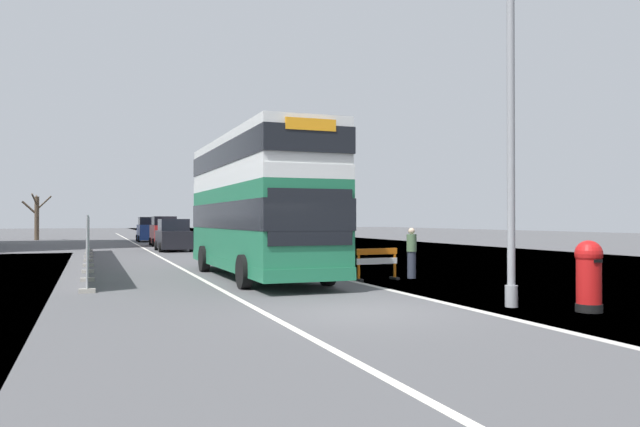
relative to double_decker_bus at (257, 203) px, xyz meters
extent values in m
cube|color=#4C4C4F|center=(0.00, -8.53, -2.63)|extent=(140.00, 280.00, 0.10)
cube|color=#B2AFA8|center=(2.57, -8.53, -2.58)|extent=(0.24, 196.00, 0.01)
cube|color=silver|center=(-1.93, -8.53, -2.58)|extent=(0.16, 168.00, 0.01)
cube|color=#1E6B47|center=(0.00, 0.01, -0.85)|extent=(2.69, 10.94, 2.76)
cube|color=silver|center=(0.00, 0.01, 0.73)|extent=(2.69, 10.94, 0.40)
cube|color=silver|center=(0.00, 0.01, 1.60)|extent=(2.67, 10.83, 1.33)
cube|color=black|center=(0.00, 0.01, -0.43)|extent=(2.72, 11.05, 0.88)
cube|color=black|center=(0.00, 0.01, 1.60)|extent=(2.71, 10.99, 0.73)
cube|color=black|center=(0.05, -5.47, -0.50)|extent=(2.39, 0.08, 1.52)
cube|color=orange|center=(0.05, -5.47, 1.97)|extent=(1.43, 0.07, 0.32)
cube|color=#1E6B47|center=(0.00, 0.01, -2.05)|extent=(2.72, 11.05, 0.36)
cylinder|color=black|center=(-1.27, -3.39, -2.08)|extent=(0.31, 1.00, 1.00)
cylinder|color=black|center=(1.33, -3.36, -2.08)|extent=(0.31, 1.00, 1.00)
cylinder|color=black|center=(-1.32, 3.00, -2.08)|extent=(0.31, 1.00, 1.00)
cylinder|color=black|center=(1.27, 3.02, -2.08)|extent=(0.31, 1.00, 1.00)
cylinder|color=gray|center=(3.63, -9.16, 1.48)|extent=(0.18, 0.18, 8.13)
cylinder|color=gray|center=(3.63, -9.16, -2.33)|extent=(0.29, 0.29, 0.50)
cylinder|color=black|center=(4.74, -10.37, -2.49)|extent=(0.57, 0.57, 0.18)
cylinder|color=#B71414|center=(4.74, -10.37, -1.86)|extent=(0.52, 0.52, 1.09)
sphere|color=#B71414|center=(4.74, -10.37, -1.31)|extent=(0.59, 0.59, 0.59)
cube|color=black|center=(4.74, -10.64, -1.45)|extent=(0.22, 0.03, 0.07)
cube|color=orange|center=(3.46, -2.38, -1.62)|extent=(1.54, 0.23, 0.20)
cube|color=white|center=(3.46, -2.38, -1.94)|extent=(1.54, 0.23, 0.20)
cube|color=orange|center=(2.77, -2.45, -2.10)|extent=(0.08, 0.08, 0.95)
cube|color=black|center=(2.77, -2.45, -2.54)|extent=(0.18, 0.45, 0.08)
cube|color=orange|center=(4.15, -2.32, -2.10)|extent=(0.08, 0.08, 0.95)
cube|color=black|center=(4.15, -2.32, -2.54)|extent=(0.18, 0.45, 0.08)
cube|color=#A8AAAD|center=(-5.53, -1.18, -1.51)|extent=(0.04, 3.26, 2.04)
cube|color=#A8AAAD|center=(-5.53, 2.22, -1.51)|extent=(0.04, 3.26, 2.04)
cube|color=#A8AAAD|center=(-5.53, 5.62, -1.51)|extent=(0.04, 3.26, 2.04)
cube|color=#A8AAAD|center=(-5.53, 9.02, -1.51)|extent=(0.04, 3.26, 2.04)
cube|color=#A8AAAD|center=(-5.53, 12.42, -1.51)|extent=(0.04, 3.26, 2.04)
cube|color=#A8AAAD|center=(-5.53, 15.82, -1.51)|extent=(0.04, 3.26, 2.04)
cube|color=#A8AAAD|center=(-5.53, 19.22, -1.51)|extent=(0.04, 3.26, 2.04)
cylinder|color=#939699|center=(-5.53, -2.88, -1.51)|extent=(0.06, 0.06, 2.14)
cube|color=gray|center=(-5.53, -2.88, -2.52)|extent=(0.44, 0.20, 0.12)
cylinder|color=#939699|center=(-5.53, 0.52, -1.51)|extent=(0.06, 0.06, 2.14)
cube|color=gray|center=(-5.53, 0.52, -2.52)|extent=(0.44, 0.20, 0.12)
cylinder|color=#939699|center=(-5.53, 3.92, -1.51)|extent=(0.06, 0.06, 2.14)
cube|color=gray|center=(-5.53, 3.92, -2.52)|extent=(0.44, 0.20, 0.12)
cylinder|color=#939699|center=(-5.53, 7.32, -1.51)|extent=(0.06, 0.06, 2.14)
cube|color=gray|center=(-5.53, 7.32, -2.52)|extent=(0.44, 0.20, 0.12)
cylinder|color=#939699|center=(-5.53, 10.72, -1.51)|extent=(0.06, 0.06, 2.14)
cube|color=gray|center=(-5.53, 10.72, -2.52)|extent=(0.44, 0.20, 0.12)
cylinder|color=#939699|center=(-5.53, 14.12, -1.51)|extent=(0.06, 0.06, 2.14)
cube|color=gray|center=(-5.53, 14.12, -2.52)|extent=(0.44, 0.20, 0.12)
cylinder|color=#939699|center=(-5.53, 17.52, -1.51)|extent=(0.06, 0.06, 2.14)
cube|color=gray|center=(-5.53, 17.52, -2.52)|extent=(0.44, 0.20, 0.12)
cylinder|color=#939699|center=(-5.53, 20.92, -1.51)|extent=(0.06, 0.06, 2.14)
cube|color=gray|center=(-5.53, 20.92, -2.52)|extent=(0.44, 0.20, 0.12)
cube|color=black|center=(-0.47, 19.41, -1.84)|extent=(1.88, 4.22, 1.11)
cube|color=black|center=(-0.47, 19.41, -0.91)|extent=(1.73, 2.32, 0.75)
cylinder|color=black|center=(0.47, 20.71, -2.28)|extent=(0.20, 0.60, 0.60)
cylinder|color=black|center=(-1.41, 20.71, -2.28)|extent=(0.20, 0.60, 0.60)
cylinder|color=black|center=(0.47, 18.10, -2.28)|extent=(0.20, 0.60, 0.60)
cylinder|color=black|center=(-1.41, 18.10, -2.28)|extent=(0.20, 0.60, 0.60)
cube|color=maroon|center=(-0.14, 27.88, -1.70)|extent=(1.79, 4.20, 1.40)
cube|color=black|center=(-0.14, 27.88, -0.66)|extent=(1.65, 2.31, 0.67)
cylinder|color=black|center=(0.75, 29.18, -2.28)|extent=(0.20, 0.60, 0.60)
cylinder|color=black|center=(-1.04, 29.18, -2.28)|extent=(0.20, 0.60, 0.60)
cylinder|color=black|center=(0.75, 26.58, -2.28)|extent=(0.20, 0.60, 0.60)
cylinder|color=black|center=(-1.04, 26.58, -2.28)|extent=(0.20, 0.60, 0.60)
cube|color=navy|center=(-0.53, 37.37, -1.72)|extent=(1.73, 4.10, 1.36)
cube|color=black|center=(-0.53, 37.37, -0.69)|extent=(1.59, 2.26, 0.69)
cylinder|color=black|center=(0.33, 38.64, -2.28)|extent=(0.20, 0.60, 0.60)
cylinder|color=black|center=(-1.40, 38.64, -2.28)|extent=(0.20, 0.60, 0.60)
cylinder|color=black|center=(0.33, 36.10, -2.28)|extent=(0.20, 0.60, 0.60)
cylinder|color=black|center=(-1.40, 36.10, -2.28)|extent=(0.20, 0.60, 0.60)
cylinder|color=#4C3D2D|center=(-10.35, 45.24, -0.45)|extent=(0.43, 0.43, 4.25)
cylinder|color=#4C3D2D|center=(-9.70, 45.09, 1.06)|extent=(1.44, 0.46, 1.43)
cylinder|color=#4C3D2D|center=(-10.42, 45.95, 1.39)|extent=(0.29, 1.51, 0.97)
cylinder|color=#4C3D2D|center=(-11.00, 45.17, 0.56)|extent=(1.44, 0.36, 1.39)
cylinder|color=#4C3D2D|center=(-10.51, 44.45, 1.37)|extent=(0.48, 1.69, 1.12)
cylinder|color=#2D3342|center=(4.85, -2.21, -2.12)|extent=(0.29, 0.29, 0.92)
cylinder|color=#51704C|center=(4.85, -2.21, -1.37)|extent=(0.34, 0.34, 0.59)
sphere|color=beige|center=(4.85, -2.21, -0.96)|extent=(0.22, 0.22, 0.22)
camera|label=1|loc=(-5.45, -21.01, -0.57)|focal=34.87mm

